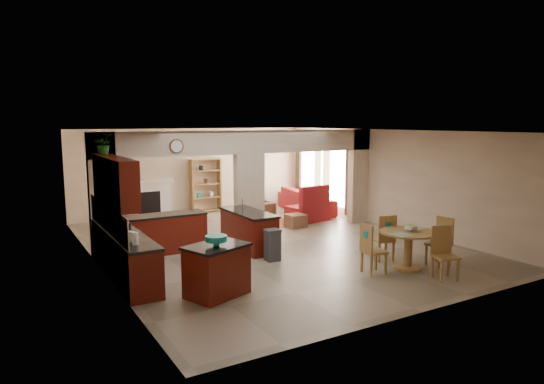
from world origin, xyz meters
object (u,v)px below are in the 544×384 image
sofa (306,200)px  armchair (259,213)px  kitchen_island (217,270)px  dining_table (408,244)px

sofa → armchair: bearing=123.5°
kitchen_island → armchair: (3.46, 4.77, -0.11)m
dining_table → armchair: bearing=96.2°
kitchen_island → sofa: 8.25m
kitchen_island → armchair: 5.89m
dining_table → sofa: dining_table is taller
kitchen_island → armchair: bearing=34.6°
kitchen_island → sofa: size_ratio=0.47×
armchair → sofa: bearing=-158.0°
kitchen_island → dining_table: kitchen_island is taller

